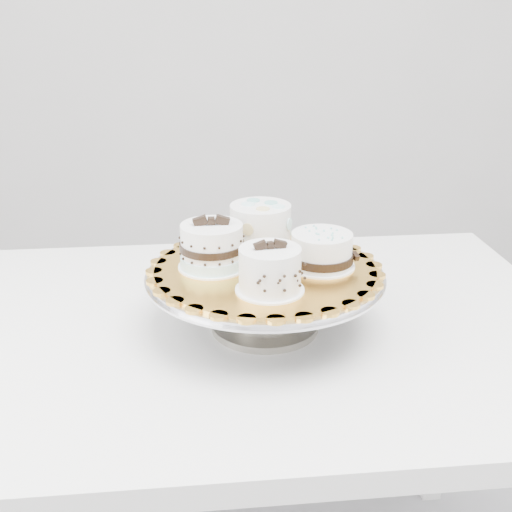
{
  "coord_description": "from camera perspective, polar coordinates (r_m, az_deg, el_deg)",
  "views": [
    {
      "loc": [
        0.1,
        -0.94,
        1.28
      ],
      "look_at": [
        0.16,
        0.03,
        0.89
      ],
      "focal_mm": 45.0,
      "sensor_mm": 36.0,
      "label": 1
    }
  ],
  "objects": [
    {
      "name": "cake_ribbon",
      "position": [
        1.06,
        5.9,
        0.44
      ],
      "size": [
        0.13,
        0.13,
        0.06
      ],
      "rotation": [
        0.0,
        0.0,
        0.32
      ],
      "color": "white",
      "rests_on": "cake_board"
    },
    {
      "name": "cake_dots",
      "position": [
        1.13,
        0.4,
        2.69
      ],
      "size": [
        0.14,
        0.14,
        0.08
      ],
      "rotation": [
        0.0,
        0.0,
        0.42
      ],
      "color": "white",
      "rests_on": "cake_board"
    },
    {
      "name": "cake_stand",
      "position": [
        1.08,
        0.8,
        -2.92
      ],
      "size": [
        0.4,
        0.4,
        0.11
      ],
      "color": "gray",
      "rests_on": "table"
    },
    {
      "name": "cake_banded",
      "position": [
        1.05,
        -3.94,
        0.73
      ],
      "size": [
        0.11,
        0.11,
        0.09
      ],
      "rotation": [
        0.0,
        0.0,
        0.03
      ],
      "color": "white",
      "rests_on": "cake_board"
    },
    {
      "name": "cake_swirl",
      "position": [
        0.96,
        1.24,
        -1.32
      ],
      "size": [
        0.11,
        0.11,
        0.08
      ],
      "rotation": [
        0.0,
        0.0,
        0.15
      ],
      "color": "white",
      "rests_on": "cake_board"
    },
    {
      "name": "cake_board",
      "position": [
        1.06,
        0.81,
        -1.13
      ],
      "size": [
        0.41,
        0.41,
        0.01
      ],
      "primitive_type": "cylinder",
      "rotation": [
        0.0,
        0.0,
        0.12
      ],
      "color": "gold",
      "rests_on": "cake_stand"
    },
    {
      "name": "table",
      "position": [
        1.17,
        -1.57,
        -9.28
      ],
      "size": [
        1.23,
        0.84,
        0.75
      ],
      "rotation": [
        0.0,
        0.0,
        0.04
      ],
      "color": "white",
      "rests_on": "floor"
    }
  ]
}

